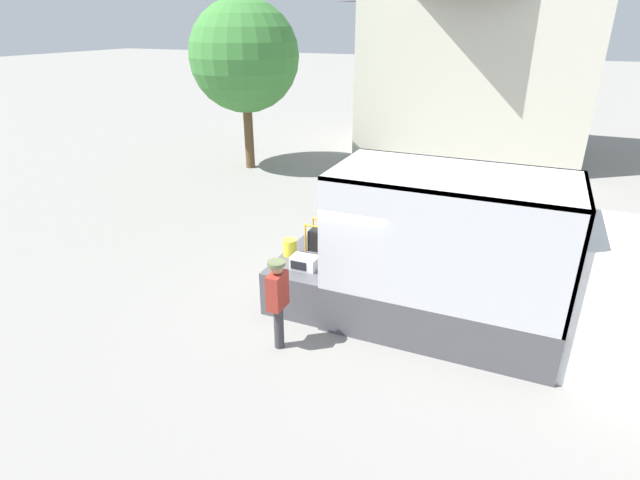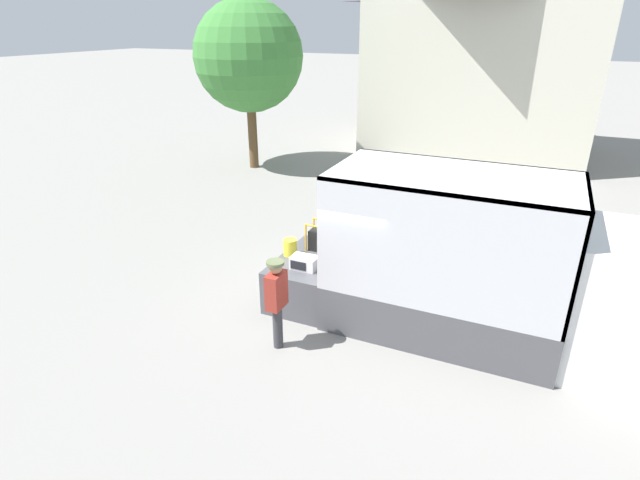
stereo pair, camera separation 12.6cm
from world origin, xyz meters
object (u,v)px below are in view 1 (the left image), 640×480
orange_bucket (290,247)px  microwave (304,263)px  box_truck (532,296)px  worker_person (278,296)px  portable_generator (321,239)px  street_tree (244,57)px

orange_bucket → microwave: bearing=-38.9°
microwave → box_truck: bearing=6.6°
orange_bucket → worker_person: worker_person is taller
box_truck → portable_generator: 4.34m
street_tree → box_truck: bearing=-38.1°
portable_generator → orange_bucket: (-0.49, -0.53, -0.06)m
portable_generator → orange_bucket: size_ratio=1.74×
orange_bucket → street_tree: bearing=125.4°
worker_person → street_tree: 12.87m
microwave → worker_person: bearing=-84.6°
microwave → worker_person: (0.13, -1.41, 0.02)m
box_truck → worker_person: box_truck is taller
orange_bucket → portable_generator: bearing=47.0°
microwave → portable_generator: bearing=93.3°
orange_bucket → worker_person: (0.68, -1.85, -0.03)m
portable_generator → worker_person: worker_person is taller
orange_bucket → street_tree: (-6.11, 8.60, 3.16)m
microwave → street_tree: bearing=126.4°
portable_generator → street_tree: bearing=129.3°
microwave → street_tree: size_ratio=0.08×
orange_bucket → worker_person: bearing=-69.8°
worker_person → orange_bucket: bearing=110.2°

